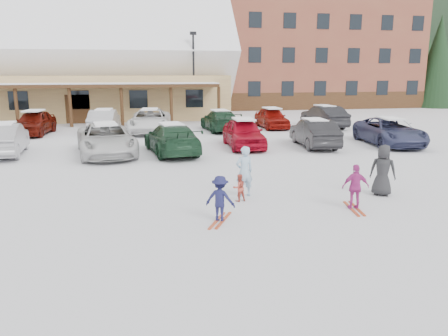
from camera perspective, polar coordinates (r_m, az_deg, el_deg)
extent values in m
plane|color=silver|center=(12.92, -0.50, -5.34)|extent=(160.00, 160.00, 0.00)
cube|color=tan|center=(40.74, -20.50, 8.75)|extent=(28.00, 10.00, 3.60)
cube|color=#422814|center=(34.60, -22.35, 9.88)|extent=(25.20, 2.60, 0.25)
cube|color=white|center=(40.71, -20.92, 13.99)|extent=(29.12, 9.69, 9.69)
cube|color=brown|center=(53.33, 9.63, 14.60)|extent=(24.00, 14.00, 12.00)
cube|color=brown|center=(50.17, -7.76, 13.08)|extent=(7.00, 12.60, 9.00)
cube|color=#422814|center=(46.90, 12.34, 8.54)|extent=(24.00, 0.10, 1.80)
cylinder|color=black|center=(35.64, -3.98, 11.56)|extent=(0.16, 0.16, 6.71)
cube|color=black|center=(35.74, -4.07, 17.15)|extent=(0.50, 0.25, 0.25)
cylinder|color=black|center=(54.68, 25.71, 7.89)|extent=(0.60, 0.60, 1.32)
cone|color=black|center=(54.62, 26.29, 13.74)|extent=(4.84, 4.84, 9.90)
cylinder|color=black|center=(56.79, -2.35, 9.11)|extent=(0.60, 0.60, 1.08)
cone|color=black|center=(56.70, -2.39, 13.75)|extent=(3.96, 3.96, 8.10)
cylinder|color=black|center=(68.51, 21.55, 8.98)|extent=(0.60, 0.60, 1.38)
cone|color=black|center=(68.48, 21.96, 13.87)|extent=(5.06, 5.06, 10.35)
imported|color=#97B7D1|center=(13.99, 2.67, -0.45)|extent=(0.67, 0.51, 1.65)
imported|color=#B74636|center=(13.55, 1.99, -2.59)|extent=(0.49, 0.42, 0.86)
imported|color=#171843|center=(11.71, -0.51, -4.03)|extent=(0.93, 0.78, 1.25)
cube|color=#AF3B19|center=(11.90, -0.51, -6.85)|extent=(0.80, 1.34, 0.03)
imported|color=#B32E85|center=(13.27, 16.80, -2.39)|extent=(0.83, 0.45, 1.34)
cube|color=#AF3B19|center=(13.45, 16.63, -5.09)|extent=(0.42, 1.41, 0.03)
imported|color=#252528|center=(14.99, 20.03, -0.28)|extent=(0.97, 0.91, 1.67)
imported|color=#9B9A9F|center=(23.39, -26.78, 3.36)|extent=(2.11, 4.82, 1.54)
imported|color=silver|center=(21.68, -15.14, 3.63)|extent=(3.37, 5.82, 1.52)
imported|color=#1B3D26|center=(21.48, -6.86, 3.81)|extent=(2.81, 5.30, 1.46)
imported|color=#AC0A1F|center=(23.13, 2.57, 4.57)|extent=(1.89, 4.47, 1.51)
imported|color=black|center=(23.79, 11.71, 4.49)|extent=(1.85, 4.53, 1.46)
imported|color=#35395D|center=(25.58, 20.82, 4.48)|extent=(2.94, 5.48, 1.46)
imported|color=#570F07|center=(30.23, -23.51, 5.46)|extent=(2.20, 4.64, 1.53)
imported|color=#AAAAAF|center=(29.86, -15.36, 5.95)|extent=(1.83, 4.67, 1.51)
imported|color=white|center=(29.22, -9.66, 6.11)|extent=(3.08, 5.75, 1.54)
imported|color=#1A3C27|center=(29.58, -0.52, 6.22)|extent=(2.27, 4.91, 1.39)
imported|color=maroon|center=(31.23, 6.25, 6.51)|extent=(1.76, 4.20, 1.42)
imported|color=black|center=(32.21, 12.95, 6.57)|extent=(1.93, 4.80, 1.55)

